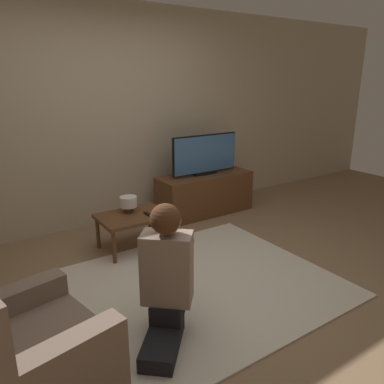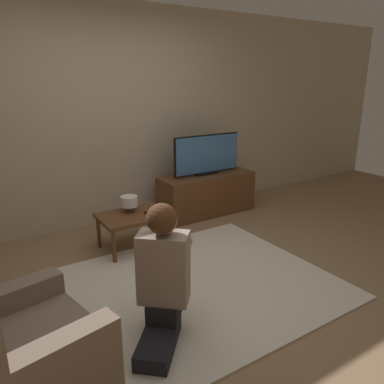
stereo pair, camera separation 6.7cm
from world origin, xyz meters
The scene contains 10 objects.
ground_plane centered at (0.00, 0.00, 0.00)m, with size 10.00×10.00×0.00m, color #896B4C.
wall_back centered at (0.00, 1.93, 1.30)m, with size 10.00×0.06×2.60m.
rug centered at (0.00, 0.00, 0.01)m, with size 2.30×1.94×0.02m.
tv_stand centered at (1.13, 1.48, 0.27)m, with size 1.28×0.47×0.53m.
tv centered at (1.13, 1.48, 0.80)m, with size 0.97×0.08×0.52m.
coffee_table centered at (-0.14, 1.00, 0.34)m, with size 0.70×0.52×0.38m.
armchair centered at (-1.48, -0.50, 0.29)m, with size 0.86×0.92×0.89m.
person_kneeling centered at (-0.55, -0.41, 0.49)m, with size 0.74×0.79×0.97m.
table_lamp centered at (-0.13, 1.10, 0.49)m, with size 0.18×0.18×0.17m.
remote centered at (-0.01, 0.90, 0.39)m, with size 0.04×0.15×0.02m.
Camera 2 is at (-1.60, -2.41, 1.75)m, focal length 35.00 mm.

